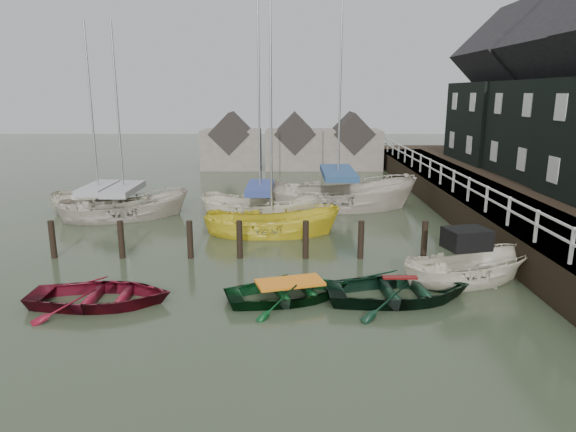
{
  "coord_description": "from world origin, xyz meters",
  "views": [
    {
      "loc": [
        0.63,
        -14.85,
        5.91
      ],
      "look_at": [
        0.55,
        3.76,
        1.4
      ],
      "focal_mm": 32.0,
      "sensor_mm": 36.0,
      "label": 1
    }
  ],
  "objects_px": {
    "rowboat_green": "(290,299)",
    "sailboat_c": "(272,234)",
    "sailboat_d": "(337,207)",
    "rowboat_dkgreen": "(399,300)",
    "sailboat_b": "(260,216)",
    "motorboat": "(465,280)",
    "sailboat_e": "(101,214)",
    "sailboat_a": "(126,217)",
    "rowboat_red": "(101,304)"
  },
  "relations": [
    {
      "from": "rowboat_green",
      "to": "sailboat_c",
      "type": "relative_size",
      "value": 0.36
    },
    {
      "from": "sailboat_c",
      "to": "sailboat_e",
      "type": "xyz_separation_m",
      "value": [
        -8.54,
        3.35,
        0.05
      ]
    },
    {
      "from": "motorboat",
      "to": "sailboat_d",
      "type": "xyz_separation_m",
      "value": [
        -3.08,
        10.85,
        -0.04
      ]
    },
    {
      "from": "rowboat_dkgreen",
      "to": "sailboat_b",
      "type": "relative_size",
      "value": 0.35
    },
    {
      "from": "rowboat_red",
      "to": "sailboat_e",
      "type": "distance_m",
      "value": 11.52
    },
    {
      "from": "sailboat_b",
      "to": "sailboat_c",
      "type": "distance_m",
      "value": 3.16
    },
    {
      "from": "motorboat",
      "to": "sailboat_e",
      "type": "xyz_separation_m",
      "value": [
        -14.88,
        9.12,
        -0.03
      ]
    },
    {
      "from": "rowboat_dkgreen",
      "to": "sailboat_b",
      "type": "distance_m",
      "value": 11.2
    },
    {
      "from": "rowboat_red",
      "to": "motorboat",
      "type": "distance_m",
      "value": 11.09
    },
    {
      "from": "sailboat_a",
      "to": "sailboat_b",
      "type": "bearing_deg",
      "value": -109.63
    },
    {
      "from": "rowboat_red",
      "to": "sailboat_e",
      "type": "xyz_separation_m",
      "value": [
        -3.91,
        10.83,
        0.06
      ]
    },
    {
      "from": "motorboat",
      "to": "sailboat_c",
      "type": "bearing_deg",
      "value": 33.84
    },
    {
      "from": "rowboat_green",
      "to": "sailboat_d",
      "type": "height_order",
      "value": "sailboat_d"
    },
    {
      "from": "rowboat_dkgreen",
      "to": "sailboat_d",
      "type": "relative_size",
      "value": 0.32
    },
    {
      "from": "sailboat_b",
      "to": "sailboat_c",
      "type": "relative_size",
      "value": 1.17
    },
    {
      "from": "rowboat_green",
      "to": "sailboat_b",
      "type": "xyz_separation_m",
      "value": [
        -1.43,
        10.17,
        0.07
      ]
    },
    {
      "from": "sailboat_a",
      "to": "sailboat_c",
      "type": "bearing_deg",
      "value": -133.47
    },
    {
      "from": "sailboat_c",
      "to": "sailboat_e",
      "type": "bearing_deg",
      "value": 67.44
    },
    {
      "from": "sailboat_b",
      "to": "sailboat_c",
      "type": "height_order",
      "value": "sailboat_b"
    },
    {
      "from": "rowboat_dkgreen",
      "to": "rowboat_red",
      "type": "bearing_deg",
      "value": 86.21
    },
    {
      "from": "sailboat_b",
      "to": "sailboat_e",
      "type": "bearing_deg",
      "value": 103.35
    },
    {
      "from": "motorboat",
      "to": "rowboat_dkgreen",
      "type": "bearing_deg",
      "value": 105.61
    },
    {
      "from": "rowboat_red",
      "to": "motorboat",
      "type": "xyz_separation_m",
      "value": [
        10.96,
        1.71,
        0.1
      ]
    },
    {
      "from": "rowboat_green",
      "to": "rowboat_dkgreen",
      "type": "relative_size",
      "value": 0.87
    },
    {
      "from": "rowboat_red",
      "to": "sailboat_d",
      "type": "distance_m",
      "value": 14.83
    },
    {
      "from": "rowboat_green",
      "to": "sailboat_b",
      "type": "distance_m",
      "value": 10.27
    },
    {
      "from": "sailboat_c",
      "to": "motorboat",
      "type": "bearing_deg",
      "value": -133.49
    },
    {
      "from": "rowboat_green",
      "to": "sailboat_c",
      "type": "xyz_separation_m",
      "value": [
        -0.77,
        7.08,
        0.02
      ]
    },
    {
      "from": "rowboat_green",
      "to": "motorboat",
      "type": "relative_size",
      "value": 0.81
    },
    {
      "from": "rowboat_red",
      "to": "sailboat_b",
      "type": "height_order",
      "value": "sailboat_b"
    },
    {
      "from": "sailboat_a",
      "to": "rowboat_dkgreen",
      "type": "bearing_deg",
      "value": -153.64
    },
    {
      "from": "rowboat_dkgreen",
      "to": "sailboat_a",
      "type": "height_order",
      "value": "sailboat_a"
    },
    {
      "from": "rowboat_dkgreen",
      "to": "sailboat_d",
      "type": "bearing_deg",
      "value": -2.94
    },
    {
      "from": "sailboat_a",
      "to": "sailboat_e",
      "type": "xyz_separation_m",
      "value": [
        -1.39,
        0.5,
        0.0
      ]
    },
    {
      "from": "rowboat_green",
      "to": "sailboat_e",
      "type": "bearing_deg",
      "value": 25.23
    },
    {
      "from": "sailboat_d",
      "to": "rowboat_dkgreen",
      "type": "bearing_deg",
      "value": -178.31
    },
    {
      "from": "motorboat",
      "to": "sailboat_d",
      "type": "distance_m",
      "value": 11.28
    },
    {
      "from": "motorboat",
      "to": "sailboat_a",
      "type": "xyz_separation_m",
      "value": [
        -13.48,
        8.62,
        -0.03
      ]
    },
    {
      "from": "rowboat_green",
      "to": "sailboat_e",
      "type": "distance_m",
      "value": 13.98
    },
    {
      "from": "rowboat_dkgreen",
      "to": "motorboat",
      "type": "xyz_separation_m",
      "value": [
        2.38,
        1.34,
        0.1
      ]
    },
    {
      "from": "motorboat",
      "to": "sailboat_a",
      "type": "relative_size",
      "value": 0.45
    },
    {
      "from": "motorboat",
      "to": "sailboat_b",
      "type": "relative_size",
      "value": 0.37
    },
    {
      "from": "motorboat",
      "to": "sailboat_c",
      "type": "relative_size",
      "value": 0.44
    },
    {
      "from": "motorboat",
      "to": "sailboat_e",
      "type": "distance_m",
      "value": 17.45
    },
    {
      "from": "rowboat_red",
      "to": "sailboat_d",
      "type": "xyz_separation_m",
      "value": [
        7.89,
        12.55,
        0.06
      ]
    },
    {
      "from": "rowboat_dkgreen",
      "to": "sailboat_e",
      "type": "height_order",
      "value": "sailboat_e"
    },
    {
      "from": "sailboat_d",
      "to": "sailboat_e",
      "type": "relative_size",
      "value": 1.3
    },
    {
      "from": "rowboat_dkgreen",
      "to": "sailboat_e",
      "type": "bearing_deg",
      "value": 43.84
    },
    {
      "from": "rowboat_green",
      "to": "motorboat",
      "type": "bearing_deg",
      "value": -93.3
    },
    {
      "from": "rowboat_red",
      "to": "rowboat_dkgreen",
      "type": "xyz_separation_m",
      "value": [
        8.58,
        0.36,
        0.0
      ]
    }
  ]
}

